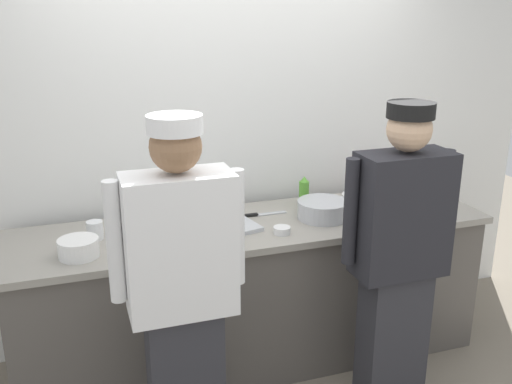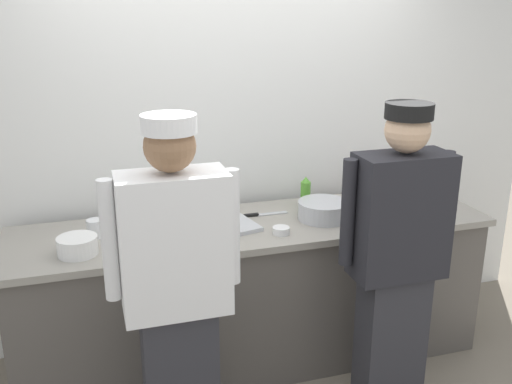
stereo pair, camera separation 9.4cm
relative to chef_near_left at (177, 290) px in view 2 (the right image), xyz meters
name	(u,v)px [view 2 (the right image)]	position (x,y,z in m)	size (l,w,h in m)	color
wall_back	(231,111)	(0.58, 1.20, 0.58)	(4.44, 0.10, 3.00)	white
prep_counter	(254,292)	(0.58, 0.71, -0.46)	(2.83, 0.74, 0.91)	#56514C
chef_near_left	(177,290)	(0.00, 0.00, 0.00)	(0.62, 0.24, 1.71)	#2D2D33
chef_center	(397,257)	(1.14, 0.04, -0.01)	(0.61, 0.24, 1.70)	#2D2D33
plate_stack_front	(362,202)	(1.31, 0.76, 0.04)	(0.24, 0.24, 0.08)	white
plate_stack_rear	(77,246)	(-0.42, 0.55, 0.04)	(0.21, 0.21, 0.10)	white
mixing_bowl_steel	(323,210)	(1.00, 0.66, 0.05)	(0.31, 0.31, 0.11)	#B7BABF
sheet_tray	(212,227)	(0.32, 0.69, 0.01)	(0.48, 0.35, 0.02)	#B7BABF
squeeze_bottle_primary	(381,188)	(1.49, 0.85, 0.09)	(0.06, 0.06, 0.19)	red
squeeze_bottle_secondary	(305,192)	(0.98, 0.91, 0.09)	(0.06, 0.06, 0.20)	#56A333
ramekin_green_sauce	(281,230)	(0.68, 0.51, 0.02)	(0.10, 0.10, 0.04)	white
ramekin_red_sauce	(326,200)	(1.13, 0.91, 0.02)	(0.10, 0.10, 0.05)	white
ramekin_yellow_sauce	(427,200)	(1.75, 0.72, 0.02)	(0.09, 0.09, 0.05)	white
ramekin_orange_sauce	(146,222)	(-0.03, 0.86, 0.02)	(0.10, 0.10, 0.04)	white
deli_cup	(95,229)	(-0.33, 0.76, 0.05)	(0.09, 0.09, 0.10)	white
chefs_knife	(262,214)	(0.66, 0.83, 0.00)	(0.27, 0.03, 0.02)	#B7BABF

